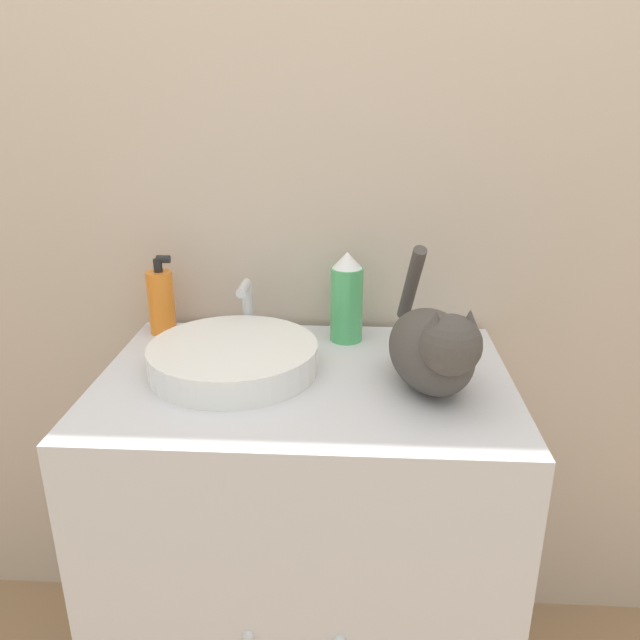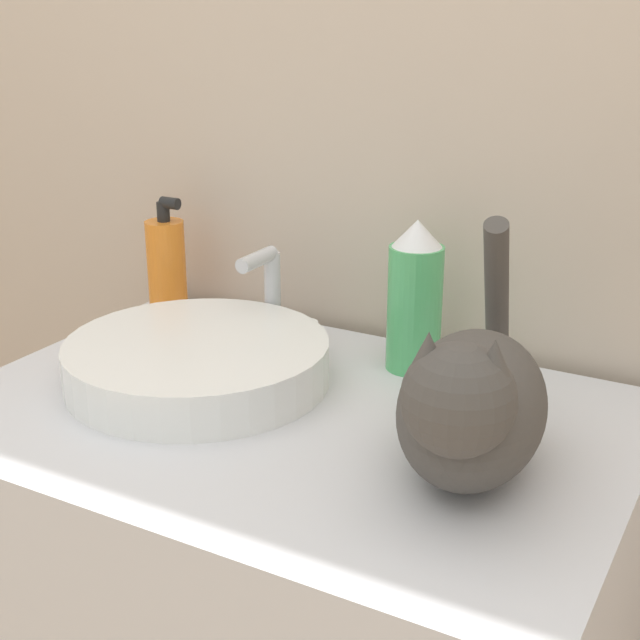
{
  "view_description": "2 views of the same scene",
  "coord_description": "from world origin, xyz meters",
  "views": [
    {
      "loc": [
        0.1,
        -0.84,
        1.4
      ],
      "look_at": [
        0.03,
        0.25,
        0.99
      ],
      "focal_mm": 35.0,
      "sensor_mm": 36.0,
      "label": 1
    },
    {
      "loc": [
        0.51,
        -0.55,
        1.33
      ],
      "look_at": [
        0.07,
        0.23,
        1.0
      ],
      "focal_mm": 50.0,
      "sensor_mm": 36.0,
      "label": 2
    }
  ],
  "objects": [
    {
      "name": "wall_back",
      "position": [
        0.0,
        0.61,
        1.25
      ],
      "size": [
        6.0,
        0.05,
        2.5
      ],
      "color": "#C6B29E",
      "rests_on": "ground_plane"
    },
    {
      "name": "sink_basin",
      "position": [
        -0.15,
        0.3,
        0.88
      ],
      "size": [
        0.34,
        0.34,
        0.06
      ],
      "color": "white",
      "rests_on": "vanity_cabinet"
    },
    {
      "name": "faucet",
      "position": [
        -0.15,
        0.48,
        0.91
      ],
      "size": [
        0.15,
        0.09,
        0.14
      ],
      "color": "silver",
      "rests_on": "vanity_cabinet"
    },
    {
      "name": "cat",
      "position": [
        0.25,
        0.24,
        0.94
      ],
      "size": [
        0.2,
        0.38,
        0.25
      ],
      "rotation": [
        0.0,
        0.0,
        -1.38
      ],
      "color": "#47423D",
      "rests_on": "vanity_cabinet"
    },
    {
      "name": "soap_bottle",
      "position": [
        -0.35,
        0.5,
        0.93
      ],
      "size": [
        0.06,
        0.06,
        0.19
      ],
      "color": "orange",
      "rests_on": "vanity_cabinet"
    },
    {
      "name": "spray_bottle",
      "position": [
        0.08,
        0.48,
        0.95
      ],
      "size": [
        0.07,
        0.07,
        0.21
      ],
      "color": "#4CB266",
      "rests_on": "vanity_cabinet"
    }
  ]
}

